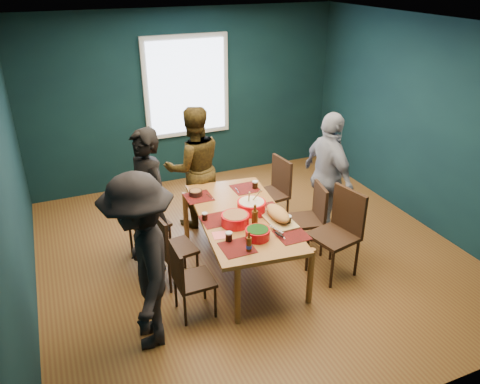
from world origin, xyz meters
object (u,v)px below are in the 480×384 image
Objects in this scene: person_back at (194,167)px; chair_right_mid at (312,213)px; chair_right_far at (275,187)px; bowl_herbs at (258,233)px; chair_right_near at (341,226)px; chair_left_mid at (169,244)px; bowl_salad at (235,219)px; person_near_left at (142,264)px; cutting_board at (278,215)px; dining_table at (242,220)px; chair_left_far at (142,218)px; person_far_left at (148,202)px; chair_left_near at (186,276)px; person_right at (328,177)px; bowl_dumpling at (251,206)px.

chair_right_mid is at bearing 134.84° from person_back.
bowl_herbs is (-0.87, -1.31, 0.22)m from chair_right_far.
chair_right_near reaches higher than chair_right_mid.
chair_left_mid is 0.78m from bowl_salad.
chair_right_far reaches higher than chair_left_mid.
chair_right_far is at bearing 157.92° from person_back.
person_near_left is 1.67m from cutting_board.
dining_table is 1.22m from chair_left_far.
person_far_left is at bearing 95.85° from chair_left_mid.
chair_right_near is 4.00× the size of bowl_herbs.
chair_left_far reaches higher than cutting_board.
person_near_left is 5.65× the size of bowl_salad.
chair_right_near is 0.60× the size of person_far_left.
chair_right_near is 1.21m from bowl_salad.
person_far_left reaches higher than chair_right_mid.
chair_left_near reaches higher than dining_table.
person_far_left is 2.60× the size of cutting_board.
chair_right_near is at bearing -18.78° from cutting_board.
cutting_board is (0.47, -1.51, -0.05)m from person_back.
chair_right_near is 2.31m from person_near_left.
person_far_left is (-1.96, 0.94, 0.26)m from chair_right_near.
chair_left_near is 2.13m from chair_right_far.
chair_left_far is 1.23m from chair_left_near.
chair_left_near is at bearing -166.99° from cutting_board.
dining_table is 1.35m from person_right.
chair_right_mid is 0.51× the size of person_far_left.
person_back is 5.42× the size of bowl_salad.
dining_table is at bearing 141.55° from chair_right_near.
chair_right_far is 0.57× the size of person_right.
person_far_left is 1.02m from bowl_salad.
bowl_herbs is at bearing -130.04° from chair_right_far.
chair_right_mid is 0.52m from chair_right_near.
cutting_board is (1.27, -0.71, -0.08)m from person_far_left.
person_back is 1.58m from cutting_board.
dining_table is 1.12m from chair_right_near.
chair_right_far is at bearing 85.59° from chair_right_near.
person_back reaches higher than chair_right_near.
chair_left_near is at bearing 110.27° from person_right.
person_back is at bearing 148.72° from chair_right_far.
chair_right_mid is 0.55m from person_right.
cutting_board is (1.15, 0.28, 0.30)m from chair_left_near.
bowl_herbs is (0.80, -0.56, 0.26)m from chair_left_mid.
cutting_board is at bearing -33.06° from dining_table.
person_back is 0.96× the size of person_near_left.
chair_left_near is 0.62m from person_near_left.
chair_right_near reaches higher than bowl_salad.
chair_right_mid reaches higher than bowl_salad.
bowl_dumpling is (1.14, -0.65, 0.25)m from chair_left_far.
bowl_herbs is (-0.05, -0.52, 0.13)m from dining_table.
chair_right_near is (0.06, -0.51, 0.08)m from chair_right_mid.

